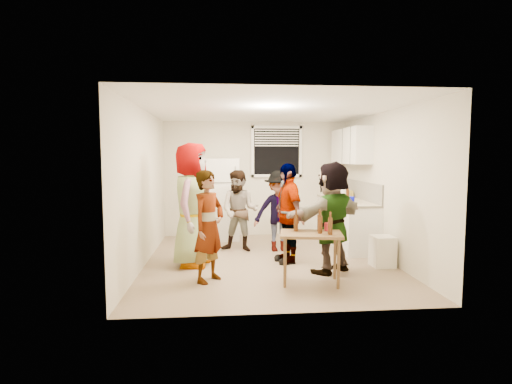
{
  "coord_description": "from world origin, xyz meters",
  "views": [
    {
      "loc": [
        -0.76,
        -6.51,
        1.75
      ],
      "look_at": [
        -0.19,
        0.12,
        1.15
      ],
      "focal_mm": 28.0,
      "sensor_mm": 36.0,
      "label": 1
    }
  ],
  "objects": [
    {
      "name": "window",
      "position": [
        0.45,
        2.21,
        1.85
      ],
      "size": [
        1.12,
        0.1,
        1.06
      ],
      "primitive_type": null,
      "color": "white",
      "rests_on": "room"
    },
    {
      "name": "counter_lower",
      "position": [
        1.7,
        1.15,
        0.43
      ],
      "size": [
        0.6,
        2.2,
        0.86
      ],
      "primitive_type": "cube",
      "color": "white",
      "rests_on": "ground"
    },
    {
      "name": "guest_stripe",
      "position": [
        -0.95,
        -1.0,
        0.0
      ],
      "size": [
        1.59,
        1.39,
        0.37
      ],
      "primitive_type": "imported",
      "rotation": [
        0.0,
        0.0,
        0.93
      ],
      "color": "#141933",
      "rests_on": "ground"
    },
    {
      "name": "beer_bottle_counter",
      "position": [
        1.6,
        0.78,
        0.9
      ],
      "size": [
        0.06,
        0.06,
        0.23
      ],
      "primitive_type": "cylinder",
      "color": "#47230C",
      "rests_on": "countertop"
    },
    {
      "name": "backsplash",
      "position": [
        1.99,
        1.15,
        1.08
      ],
      "size": [
        0.03,
        2.2,
        0.36
      ],
      "primitive_type": "cube",
      "color": "beige",
      "rests_on": "countertop"
    },
    {
      "name": "kettle",
      "position": [
        1.65,
        1.6,
        0.9
      ],
      "size": [
        0.29,
        0.25,
        0.21
      ],
      "primitive_type": null,
      "rotation": [
        0.0,
        0.0,
        0.17
      ],
      "color": "silver",
      "rests_on": "countertop"
    },
    {
      "name": "blue_cup",
      "position": [
        1.61,
        0.54,
        0.9
      ],
      "size": [
        0.09,
        0.09,
        0.12
      ],
      "primitive_type": "cylinder",
      "color": "#0509C3",
      "rests_on": "countertop"
    },
    {
      "name": "guest_black",
      "position": [
        0.32,
        -0.09,
        0.0
      ],
      "size": [
        1.79,
        1.25,
        0.4
      ],
      "primitive_type": "imported",
      "rotation": [
        0.0,
        0.0,
        -1.38
      ],
      "color": "black",
      "rests_on": "ground"
    },
    {
      "name": "guest_back_left",
      "position": [
        -0.43,
        0.76,
        0.0
      ],
      "size": [
        1.14,
        1.64,
        0.57
      ],
      "primitive_type": "imported",
      "rotation": [
        0.0,
        0.0,
        -0.3
      ],
      "color": "brown",
      "rests_on": "ground"
    },
    {
      "name": "upper_cabinets",
      "position": [
        1.83,
        1.35,
        1.95
      ],
      "size": [
        0.34,
        1.6,
        0.7
      ],
      "primitive_type": "cube",
      "color": "white",
      "rests_on": "room"
    },
    {
      "name": "guest_orange",
      "position": [
        0.89,
        -0.7,
        0.0
      ],
      "size": [
        2.23,
        2.26,
        0.49
      ],
      "primitive_type": "imported",
      "rotation": [
        0.0,
        0.0,
        3.74
      ],
      "color": "#F6AA62",
      "rests_on": "ground"
    },
    {
      "name": "beer_bottle_table",
      "position": [
        0.57,
        -1.26,
        0.7
      ],
      "size": [
        0.06,
        0.06,
        0.23
      ],
      "primitive_type": "cylinder",
      "color": "#47230C",
      "rests_on": "serving_table"
    },
    {
      "name": "trash_bin",
      "position": [
        1.78,
        -0.49,
        0.25
      ],
      "size": [
        0.35,
        0.35,
        0.49
      ],
      "primitive_type": "cube",
      "rotation": [
        0.0,
        0.0,
        0.05
      ],
      "color": "white",
      "rests_on": "ground"
    },
    {
      "name": "refrigerator",
      "position": [
        -0.75,
        1.88,
        0.85
      ],
      "size": [
        0.7,
        0.7,
        1.7
      ],
      "primitive_type": "cube",
      "color": "white",
      "rests_on": "ground"
    },
    {
      "name": "paper_towel",
      "position": [
        1.68,
        1.26,
        0.9
      ],
      "size": [
        0.13,
        0.13,
        0.27
      ],
      "primitive_type": "cylinder",
      "color": "white",
      "rests_on": "countertop"
    },
    {
      "name": "wine_bottle",
      "position": [
        1.75,
        2.14,
        0.9
      ],
      "size": [
        0.07,
        0.07,
        0.27
      ],
      "primitive_type": "cylinder",
      "color": "black",
      "rests_on": "countertop"
    },
    {
      "name": "guest_grey",
      "position": [
        -1.24,
        -0.15,
        0.0
      ],
      "size": [
        2.12,
        1.36,
        0.62
      ],
      "primitive_type": "imported",
      "rotation": [
        0.0,
        0.0,
        1.35
      ],
      "color": "gray",
      "rests_on": "ground"
    },
    {
      "name": "countertop",
      "position": [
        1.7,
        1.15,
        0.88
      ],
      "size": [
        0.64,
        2.22,
        0.04
      ],
      "primitive_type": "cube",
      "color": "beige",
      "rests_on": "counter_lower"
    },
    {
      "name": "serving_table",
      "position": [
        0.45,
        -1.22,
        0.0
      ],
      "size": [
        0.92,
        0.69,
        0.7
      ],
      "primitive_type": null,
      "rotation": [
        0.0,
        0.0,
        -0.17
      ],
      "color": "brown",
      "rests_on": "ground"
    },
    {
      "name": "picture_frame",
      "position": [
        1.92,
        1.5,
        0.97
      ],
      "size": [
        0.02,
        0.17,
        0.14
      ],
      "primitive_type": "cube",
      "color": "#EACA54",
      "rests_on": "countertop"
    },
    {
      "name": "guest_back_right",
      "position": [
        0.29,
        0.71,
        0.0
      ],
      "size": [
        1.08,
        1.56,
        0.55
      ],
      "primitive_type": "imported",
      "rotation": [
        0.0,
        0.0,
        0.08
      ],
      "color": "#3B3B40",
      "rests_on": "ground"
    },
    {
      "name": "red_cup",
      "position": [
        0.71,
        -1.08,
        0.7
      ],
      "size": [
        0.08,
        0.08,
        0.11
      ],
      "primitive_type": "cylinder",
      "color": "red",
      "rests_on": "serving_table"
    },
    {
      "name": "room",
      "position": [
        0.0,
        0.0,
        0.0
      ],
      "size": [
        4.0,
        4.5,
        2.5
      ],
      "primitive_type": null,
      "color": "beige",
      "rests_on": "ground"
    }
  ]
}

